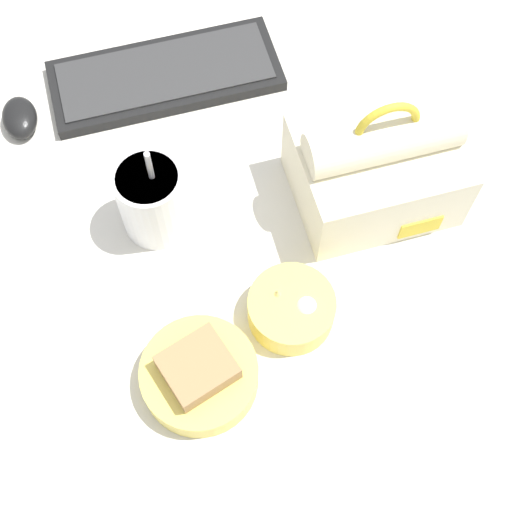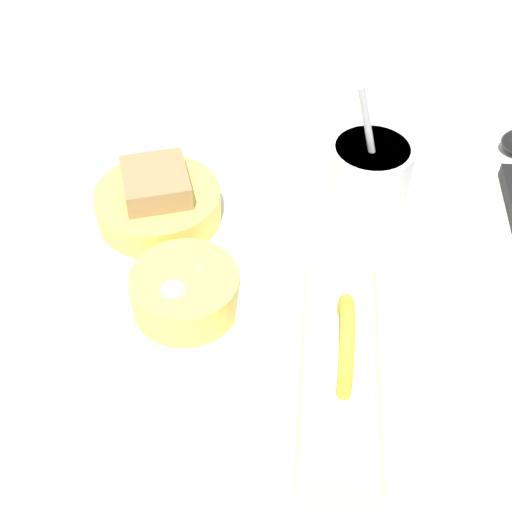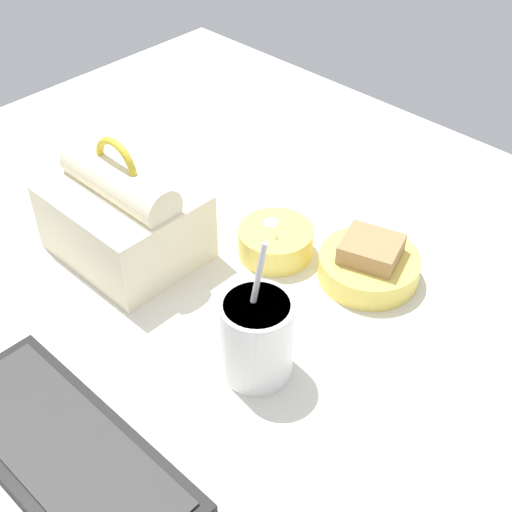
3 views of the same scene
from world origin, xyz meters
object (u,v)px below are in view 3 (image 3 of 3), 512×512
object	(u,v)px
soup_cup	(257,337)
bento_bowl_sandwich	(369,264)
lunch_bag	(124,215)
keyboard	(65,452)
bento_bowl_snacks	(275,241)

from	to	relation	value
soup_cup	bento_bowl_sandwich	distance (cm)	22.61
lunch_bag	soup_cup	size ratio (longest dim) A/B	1.11
lunch_bag	soup_cup	xyz separation A→B (cm)	(-28.32, 3.27, -0.72)
keyboard	bento_bowl_snacks	size ratio (longest dim) A/B	3.11
keyboard	soup_cup	distance (cm)	24.13
lunch_bag	keyboard	bearing A→B (deg)	130.26
bento_bowl_sandwich	bento_bowl_snacks	xyz separation A→B (cm)	(12.57, 5.02, -0.14)
keyboard	bento_bowl_sandwich	size ratio (longest dim) A/B	2.41
lunch_bag	bento_bowl_snacks	world-z (taller)	lunch_bag
bento_bowl_sandwich	soup_cup	bearing A→B (deg)	91.00
keyboard	lunch_bag	size ratio (longest dim) A/B	1.65
lunch_bag	bento_bowl_snacks	xyz separation A→B (cm)	(-15.37, -14.07, -4.12)
keyboard	bento_bowl_sandwich	xyz separation A→B (cm)	(-5.80, -45.23, 1.35)
lunch_bag	soup_cup	distance (cm)	28.52
keyboard	bento_bowl_sandwich	bearing A→B (deg)	-97.31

